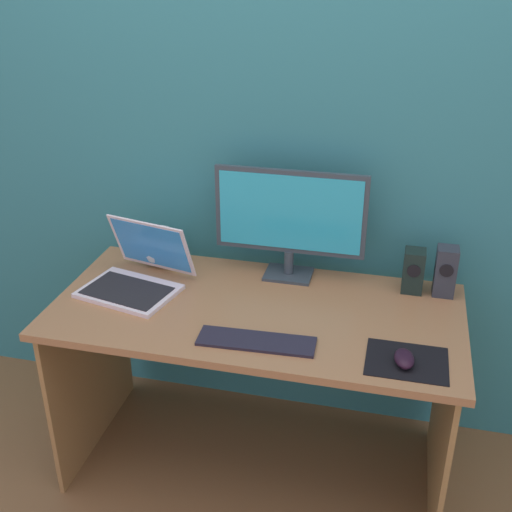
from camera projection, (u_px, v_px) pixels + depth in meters
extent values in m
plane|color=brown|center=(256.00, 462.00, 2.56)|extent=(8.00, 8.00, 0.00)
cube|color=#2D767B|center=(283.00, 129.00, 2.38)|extent=(6.00, 0.04, 2.50)
cube|color=#9A6A42|center=(256.00, 311.00, 2.25)|extent=(1.44, 0.69, 0.03)
cube|color=olive|center=(91.00, 368.00, 2.55)|extent=(0.02, 0.65, 0.69)
cube|color=olive|center=(442.00, 421.00, 2.27)|extent=(0.02, 0.65, 0.69)
cube|color=#303C43|center=(288.00, 274.00, 2.46)|extent=(0.18, 0.14, 0.01)
cylinder|color=#303C43|center=(289.00, 262.00, 2.44)|extent=(0.04, 0.04, 0.09)
cube|color=#303C43|center=(290.00, 212.00, 2.34)|extent=(0.57, 0.02, 0.32)
cube|color=#26A5BF|center=(290.00, 213.00, 2.34)|extent=(0.53, 0.00, 0.29)
cube|color=#293038|center=(445.00, 271.00, 2.29)|extent=(0.08, 0.08, 0.19)
cylinder|color=black|center=(447.00, 271.00, 2.25)|extent=(0.05, 0.00, 0.05)
cube|color=black|center=(413.00, 271.00, 2.32)|extent=(0.08, 0.08, 0.16)
cylinder|color=black|center=(414.00, 271.00, 2.28)|extent=(0.05, 0.00, 0.05)
cube|color=silver|center=(129.00, 291.00, 2.33)|extent=(0.38, 0.31, 0.02)
cube|color=black|center=(127.00, 290.00, 2.32)|extent=(0.33, 0.25, 0.00)
cube|color=silver|center=(152.00, 245.00, 2.41)|extent=(0.35, 0.16, 0.22)
cube|color=#338CD8|center=(151.00, 245.00, 2.41)|extent=(0.31, 0.14, 0.19)
sphere|color=silver|center=(161.00, 246.00, 2.52)|extent=(0.16, 0.16, 0.16)
cube|color=black|center=(256.00, 341.00, 2.05)|extent=(0.39, 0.13, 0.01)
cube|color=black|center=(407.00, 361.00, 1.96)|extent=(0.25, 0.20, 0.00)
ellipsoid|color=black|center=(404.00, 359.00, 1.94)|extent=(0.07, 0.11, 0.04)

